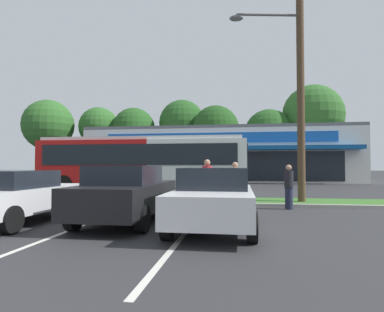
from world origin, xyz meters
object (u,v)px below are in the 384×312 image
at_px(pedestrian_by_pole, 289,187).
at_px(utility_pole, 297,64).
at_px(pedestrian_mid, 235,185).
at_px(car_2, 127,193).
at_px(car_0, 214,198).
at_px(pedestrian_far, 207,184).
at_px(city_bus, 143,162).
at_px(car_1, 17,196).

bearing_deg(pedestrian_by_pole, utility_pole, -86.45).
height_order(utility_pole, pedestrian_mid, utility_pole).
bearing_deg(utility_pole, car_2, -137.12).
relative_size(car_0, pedestrian_mid, 2.47).
height_order(pedestrian_by_pole, pedestrian_mid, pedestrian_mid).
distance_m(car_2, pedestrian_far, 3.82).
relative_size(utility_pole, car_2, 2.40).
distance_m(car_2, pedestrian_mid, 4.65).
distance_m(city_bus, pedestrian_far, 8.46).
distance_m(city_bus, car_2, 10.77).
relative_size(city_bus, car_0, 2.98).
xyz_separation_m(car_0, car_2, (-2.43, 0.59, 0.03)).
bearing_deg(pedestrian_far, car_1, -127.44).
relative_size(car_2, pedestrian_far, 2.50).
bearing_deg(pedestrian_far, car_2, -105.86).
bearing_deg(car_1, car_0, -90.50).
distance_m(car_0, pedestrian_far, 3.96).
bearing_deg(city_bus, utility_pole, -34.05).
distance_m(utility_pole, car_1, 11.08).
height_order(utility_pole, city_bus, utility_pole).
xyz_separation_m(car_2, pedestrian_far, (1.86, 3.33, 0.10)).
distance_m(city_bus, car_0, 12.16).
xyz_separation_m(car_1, pedestrian_mid, (5.76, 4.20, 0.11)).
relative_size(city_bus, pedestrian_mid, 7.38).
height_order(utility_pole, car_0, utility_pole).
bearing_deg(utility_pole, pedestrian_far, -154.81).
bearing_deg(pedestrian_by_pole, pedestrian_far, 26.17).
height_order(car_0, pedestrian_far, pedestrian_far).
bearing_deg(car_0, utility_pole, 152.25).
relative_size(car_0, car_2, 0.94).
relative_size(car_2, pedestrian_mid, 2.63).
bearing_deg(utility_pole, pedestrian_mid, -152.09).
xyz_separation_m(city_bus, pedestrian_mid, (5.63, -6.70, -0.92)).
bearing_deg(utility_pole, car_1, -146.20).
bearing_deg(pedestrian_mid, city_bus, 50.21).
bearing_deg(car_0, city_bus, -154.68).
xyz_separation_m(car_1, pedestrian_by_pole, (7.65, 3.97, 0.06)).
height_order(city_bus, car_0, city_bus).
bearing_deg(utility_pole, pedestrian_by_pole, -110.75).
relative_size(city_bus, pedestrian_by_pole, 7.86).
bearing_deg(pedestrian_mid, utility_pole, -51.90).
xyz_separation_m(pedestrian_by_pole, pedestrian_far, (-2.91, -0.10, 0.10)).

